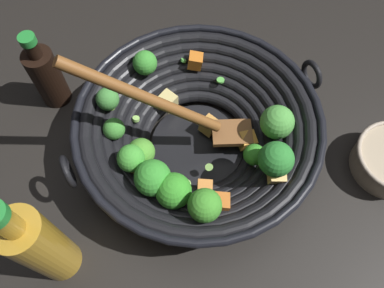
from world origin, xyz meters
The scene contains 4 objects.
ground_plane centered at (0.00, 0.00, 0.00)m, with size 4.00×4.00×0.00m, color black.
wok centered at (0.00, 0.00, 0.07)m, with size 0.45×0.42×0.26m.
soy_sauce_bottle centered at (0.25, -0.16, 0.07)m, with size 0.06×0.06×0.17m.
cooking_oil_bottle centered at (0.25, 0.17, 0.10)m, with size 0.06×0.06×0.25m.
Camera 1 is at (0.07, 0.32, 0.63)m, focal length 35.80 mm.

